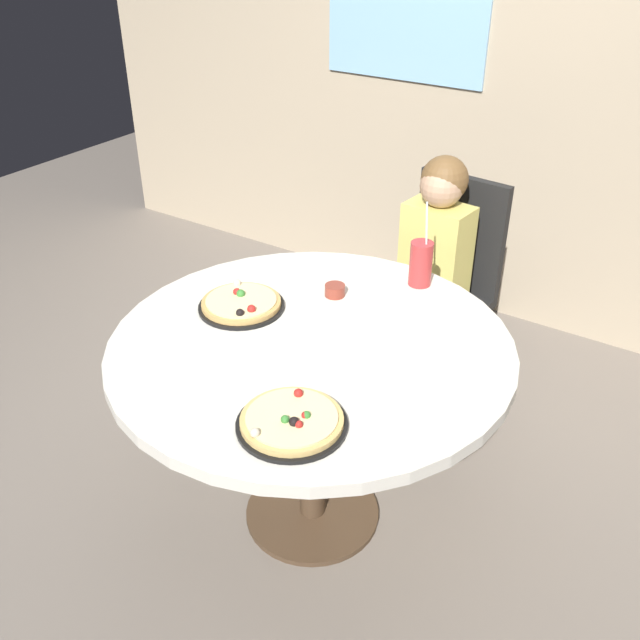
# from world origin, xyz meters

# --- Properties ---
(ground_plane) EXTENTS (8.00, 8.00, 0.00)m
(ground_plane) POSITION_xyz_m (0.00, 0.00, 0.00)
(ground_plane) COLOR slate
(wall_with_window) EXTENTS (5.20, 0.14, 2.90)m
(wall_with_window) POSITION_xyz_m (-0.00, 1.80, 1.45)
(wall_with_window) COLOR tan
(wall_with_window) RESTS_ON ground_plane
(dining_table) EXTENTS (1.26, 1.26, 0.75)m
(dining_table) POSITION_xyz_m (0.00, 0.00, 0.66)
(dining_table) COLOR silver
(dining_table) RESTS_ON ground_plane
(chair_wooden) EXTENTS (0.44, 0.44, 0.95)m
(chair_wooden) POSITION_xyz_m (0.01, 1.01, 0.53)
(chair_wooden) COLOR black
(chair_wooden) RESTS_ON ground_plane
(diner_child) EXTENTS (0.29, 0.42, 1.08)m
(diner_child) POSITION_xyz_m (-0.01, 0.83, 0.48)
(diner_child) COLOR #3F4766
(diner_child) RESTS_ON ground_plane
(pizza_veggie) EXTENTS (0.29, 0.29, 0.05)m
(pizza_veggie) POSITION_xyz_m (-0.30, 0.04, 0.77)
(pizza_veggie) COLOR black
(pizza_veggie) RESTS_ON dining_table
(pizza_cheese) EXTENTS (0.29, 0.29, 0.05)m
(pizza_cheese) POSITION_xyz_m (0.19, -0.37, 0.77)
(pizza_cheese) COLOR black
(pizza_cheese) RESTS_ON dining_table
(soda_cup) EXTENTS (0.08, 0.08, 0.31)m
(soda_cup) POSITION_xyz_m (0.11, 0.52, 0.83)
(soda_cup) COLOR #B73333
(soda_cup) RESTS_ON dining_table
(sauce_bowl) EXTENTS (0.07, 0.07, 0.04)m
(sauce_bowl) POSITION_xyz_m (-0.09, 0.28, 0.77)
(sauce_bowl) COLOR brown
(sauce_bowl) RESTS_ON dining_table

